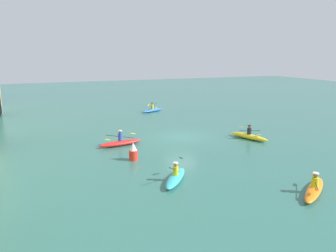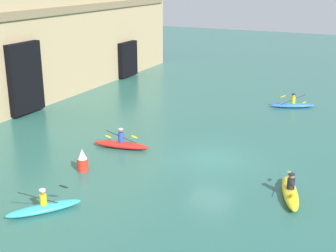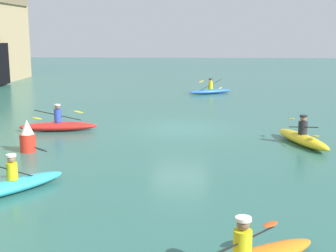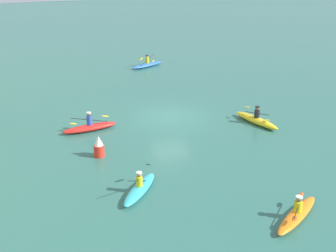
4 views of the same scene
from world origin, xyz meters
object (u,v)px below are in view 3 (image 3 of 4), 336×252
(kayak_cyan, at_px, (13,184))
(kayak_red, at_px, (58,125))
(marker_buoy, at_px, (27,137))
(kayak_yellow, at_px, (302,138))
(kayak_blue, at_px, (210,91))

(kayak_cyan, relative_size, kayak_red, 0.86)
(kayak_red, relative_size, marker_buoy, 2.91)
(kayak_cyan, height_order, kayak_red, kayak_red)
(kayak_yellow, bearing_deg, marker_buoy, -98.65)
(kayak_red, bearing_deg, kayak_yellow, 159.30)
(marker_buoy, bearing_deg, kayak_red, -1.06)
(kayak_yellow, bearing_deg, kayak_red, -119.06)
(kayak_cyan, height_order, marker_buoy, marker_buoy)
(kayak_cyan, xyz_separation_m, kayak_blue, (21.16, -6.15, -0.01))
(kayak_red, distance_m, kayak_yellow, 10.39)
(marker_buoy, bearing_deg, kayak_cyan, -165.65)
(kayak_cyan, relative_size, marker_buoy, 2.50)
(kayak_cyan, relative_size, kayak_blue, 0.90)
(kayak_cyan, distance_m, kayak_yellow, 10.94)
(kayak_blue, bearing_deg, kayak_yellow, 74.45)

